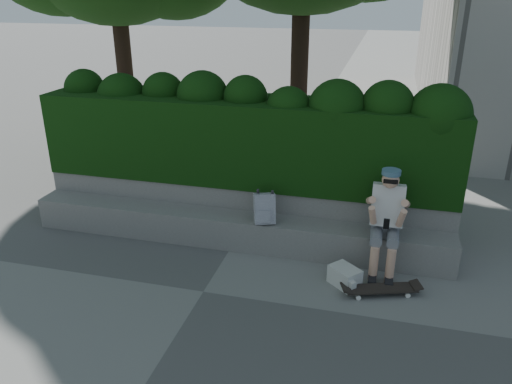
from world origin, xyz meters
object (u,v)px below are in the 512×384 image
(person, at_px, (386,217))
(backpack_plaid, at_px, (265,209))
(skateboard, at_px, (381,289))
(backpack_ground, at_px, (345,276))

(person, relative_size, backpack_plaid, 3.35)
(person, bearing_deg, backpack_plaid, 177.06)
(skateboard, bearing_deg, backpack_plaid, 138.63)
(skateboard, relative_size, backpack_plaid, 2.13)
(backpack_ground, bearing_deg, person, 89.14)
(backpack_ground, bearing_deg, backpack_plaid, -164.88)
(skateboard, relative_size, backpack_ground, 2.40)
(backpack_plaid, bearing_deg, backpack_ground, -47.90)
(skateboard, distance_m, backpack_ground, 0.46)
(backpack_plaid, xyz_separation_m, backpack_ground, (1.16, -0.56, -0.54))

